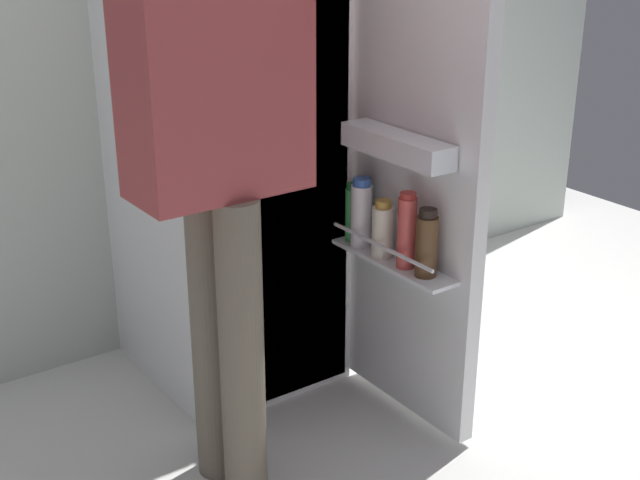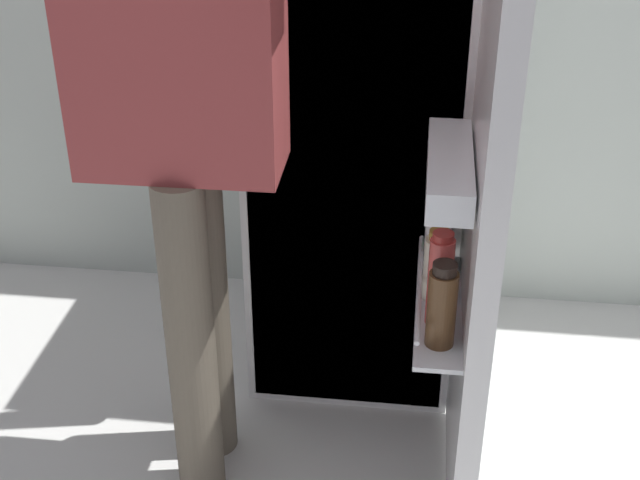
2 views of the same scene
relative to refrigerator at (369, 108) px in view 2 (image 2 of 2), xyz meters
name	(u,v)px [view 2 (image 2 of 2)]	position (x,y,z in m)	size (l,w,h in m)	color
ground_plane	(337,465)	(-0.02, -0.53, -0.83)	(5.20, 5.20, 0.00)	silver
refrigerator	(369,108)	(0.00, 0.00, 0.00)	(0.64, 1.21, 1.66)	white
person	(183,84)	(-0.36, -0.56, 0.25)	(0.56, 0.78, 1.78)	#665B4C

